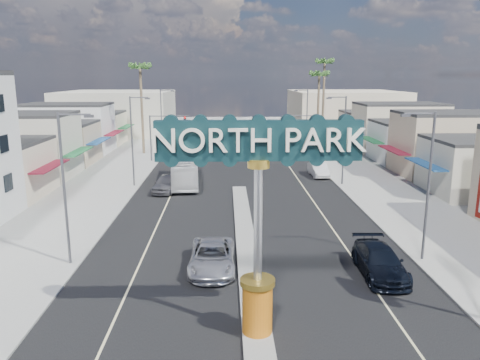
{
  "coord_description": "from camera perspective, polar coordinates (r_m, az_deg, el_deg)",
  "views": [
    {
      "loc": [
        -1.31,
        -16.34,
        11.04
      ],
      "look_at": [
        -0.42,
        12.37,
        4.57
      ],
      "focal_mm": 35.0,
      "sensor_mm": 36.0,
      "label": 1
    }
  ],
  "objects": [
    {
      "name": "palm_right_far",
      "position": [
        80.03,
        10.27,
        13.46
      ],
      "size": [
        2.6,
        2.6,
        14.1
      ],
      "color": "brown",
      "rests_on": "ground"
    },
    {
      "name": "backdrop_far_right",
      "position": [
        94.53,
        12.64,
        8.12
      ],
      "size": [
        20.0,
        20.0,
        8.0
      ],
      "primitive_type": "cube",
      "color": "beige",
      "rests_on": "ground"
    },
    {
      "name": "streetlight_r_mid",
      "position": [
        48.17,
        12.4,
        5.27
      ],
      "size": [
        2.03,
        0.22,
        9.0
      ],
      "color": "#47474C",
      "rests_on": "ground"
    },
    {
      "name": "sidewalk_right",
      "position": [
        50.02,
        16.1,
        -0.49
      ],
      "size": [
        8.0,
        120.0,
        0.12
      ],
      "primitive_type": "cube",
      "color": "gray",
      "rests_on": "ground"
    },
    {
      "name": "suv_right",
      "position": [
        27.8,
        16.67,
        -9.48
      ],
      "size": [
        2.37,
        5.57,
        1.6
      ],
      "primitive_type": "imported",
      "rotation": [
        0.0,
        0.0,
        -0.02
      ],
      "color": "black",
      "rests_on": "ground"
    },
    {
      "name": "backdrop_far_left",
      "position": [
        93.91,
        -14.64,
        7.99
      ],
      "size": [
        20.0,
        20.0,
        8.0
      ],
      "primitive_type": "cube",
      "color": "#B7B29E",
      "rests_on": "ground"
    },
    {
      "name": "storefront_row_right",
      "position": [
        65.01,
        21.23,
        4.73
      ],
      "size": [
        12.0,
        42.0,
        6.0
      ],
      "primitive_type": "cube",
      "color": "#B7B29E",
      "rests_on": "ground"
    },
    {
      "name": "ground",
      "position": [
        47.65,
        -0.15,
        -0.7
      ],
      "size": [
        160.0,
        160.0,
        0.0
      ],
      "primitive_type": "plane",
      "color": "gray",
      "rests_on": "ground"
    },
    {
      "name": "streetlight_r_far",
      "position": [
        69.6,
        8.02,
        7.65
      ],
      "size": [
        2.03,
        0.22,
        9.0
      ],
      "color": "#47474C",
      "rests_on": "ground"
    },
    {
      "name": "streetlight_r_near",
      "position": [
        29.45,
        21.77,
        0.07
      ],
      "size": [
        2.03,
        0.22,
        9.0
      ],
      "color": "#47474C",
      "rests_on": "ground"
    },
    {
      "name": "sidewalk_left",
      "position": [
        49.28,
        -16.65,
        -0.72
      ],
      "size": [
        8.0,
        120.0,
        0.12
      ],
      "primitive_type": "cube",
      "color": "gray",
      "rests_on": "ground"
    },
    {
      "name": "suv_left",
      "position": [
        27.41,
        -3.44,
        -9.32
      ],
      "size": [
        2.6,
        5.59,
        1.55
      ],
      "primitive_type": "imported",
      "rotation": [
        0.0,
        0.0,
        -0.0
      ],
      "color": "#BBBBC0",
      "rests_on": "ground"
    },
    {
      "name": "traffic_signal_left",
      "position": [
        61.22,
        -9.21,
        6.18
      ],
      "size": [
        5.09,
        0.45,
        6.0
      ],
      "color": "#47474C",
      "rests_on": "ground"
    },
    {
      "name": "car_parked_right",
      "position": [
        52.77,
        9.53,
        1.29
      ],
      "size": [
        1.78,
        4.71,
        1.54
      ],
      "primitive_type": "imported",
      "rotation": [
        0.0,
        0.0,
        0.03
      ],
      "color": "silver",
      "rests_on": "ground"
    },
    {
      "name": "storefront_row_left",
      "position": [
        64.03,
        -22.58,
        4.51
      ],
      "size": [
        12.0,
        42.0,
        6.0
      ],
      "primitive_type": "cube",
      "color": "beige",
      "rests_on": "ground"
    },
    {
      "name": "road",
      "position": [
        47.65,
        -0.15,
        -0.7
      ],
      "size": [
        20.0,
        120.0,
        0.01
      ],
      "primitive_type": "cube",
      "color": "black",
      "rests_on": "ground"
    },
    {
      "name": "gateway_sign",
      "position": [
        19.06,
        2.24,
        -2.88
      ],
      "size": [
        8.2,
        1.5,
        9.15
      ],
      "color": "#CF660F",
      "rests_on": "median_island"
    },
    {
      "name": "palm_right_mid",
      "position": [
        73.74,
        9.64,
        12.18
      ],
      "size": [
        2.6,
        2.6,
        12.1
      ],
      "color": "brown",
      "rests_on": "ground"
    },
    {
      "name": "car_parked_left",
      "position": [
        45.65,
        -8.96,
        -0.38
      ],
      "size": [
        2.63,
        5.13,
        1.67
      ],
      "primitive_type": "imported",
      "rotation": [
        0.0,
        0.0,
        -0.14
      ],
      "color": "slate",
      "rests_on": "ground"
    },
    {
      "name": "streetlight_l_mid",
      "position": [
        47.6,
        -12.86,
        5.17
      ],
      "size": [
        2.03,
        0.22,
        9.0
      ],
      "color": "#47474C",
      "rests_on": "ground"
    },
    {
      "name": "palm_left_far",
      "position": [
        67.36,
        -12.07,
        12.81
      ],
      "size": [
        2.6,
        2.6,
        13.1
      ],
      "color": "brown",
      "rests_on": "ground"
    },
    {
      "name": "traffic_signal_right",
      "position": [
        61.61,
        8.09,
        6.26
      ],
      "size": [
        5.09,
        0.45,
        6.0
      ],
      "color": "#47474C",
      "rests_on": "ground"
    },
    {
      "name": "median_island",
      "position": [
        32.28,
        0.67,
        -7.16
      ],
      "size": [
        1.3,
        30.0,
        0.16
      ],
      "primitive_type": "cube",
      "color": "gray",
      "rests_on": "ground"
    },
    {
      "name": "streetlight_l_near",
      "position": [
        28.5,
        -20.39,
        -0.21
      ],
      "size": [
        2.03,
        0.22,
        9.0
      ],
      "color": "#47474C",
      "rests_on": "ground"
    },
    {
      "name": "streetlight_l_far",
      "position": [
        69.2,
        -9.42,
        7.57
      ],
      "size": [
        2.03,
        0.22,
        9.0
      ],
      "color": "#47474C",
      "rests_on": "ground"
    },
    {
      "name": "city_bus",
      "position": [
        48.67,
        -6.78,
        1.29
      ],
      "size": [
        3.41,
        10.88,
        2.98
      ],
      "primitive_type": "imported",
      "rotation": [
        0.0,
        0.0,
        0.09
      ],
      "color": "silver",
      "rests_on": "ground"
    }
  ]
}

